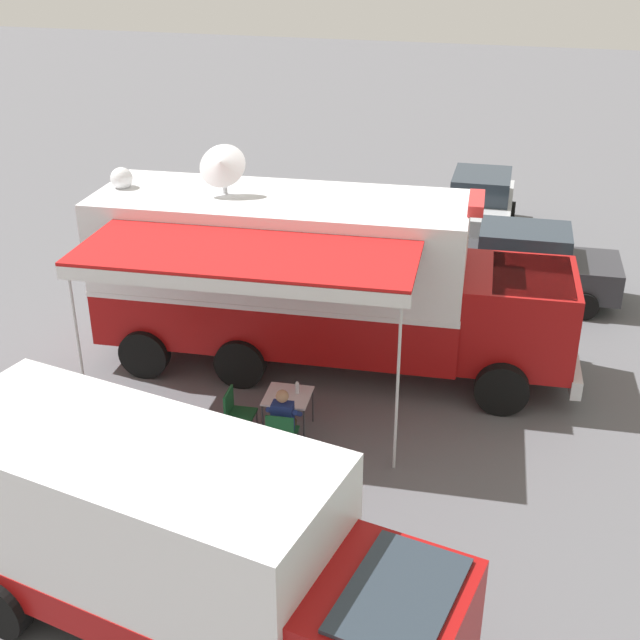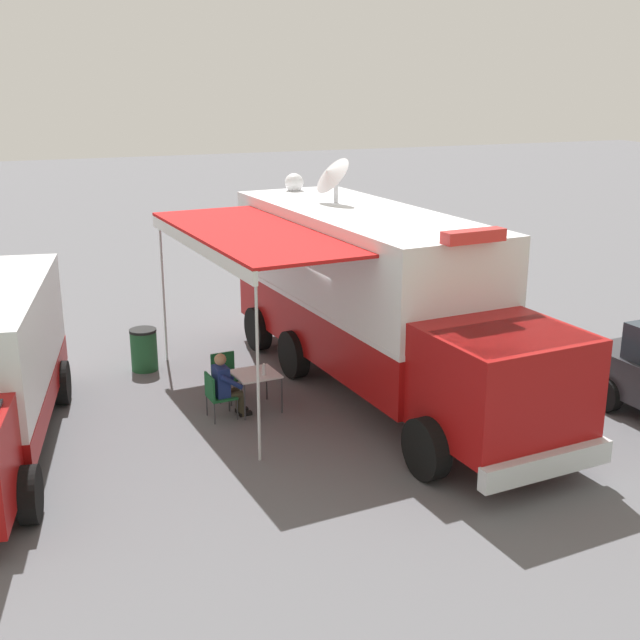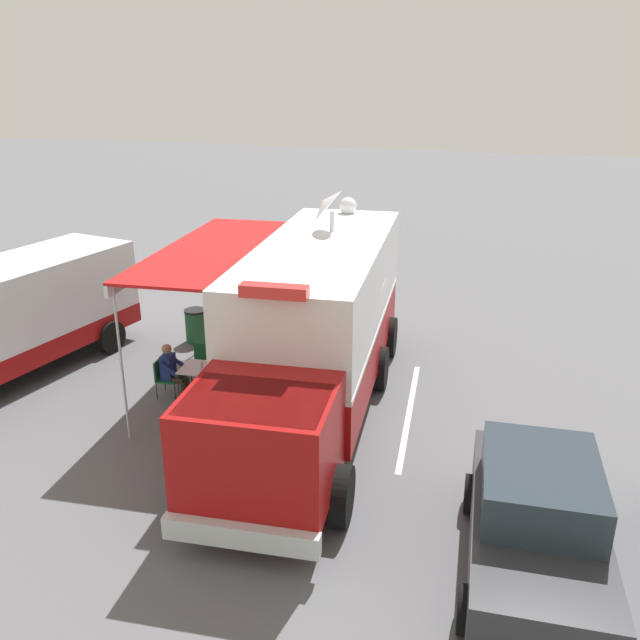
# 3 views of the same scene
# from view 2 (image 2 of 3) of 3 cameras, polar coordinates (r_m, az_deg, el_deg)

# --- Properties ---
(ground_plane) EXTENTS (100.00, 100.00, 0.00)m
(ground_plane) POSITION_cam_2_polar(r_m,az_deg,el_deg) (17.19, 2.71, -3.90)
(ground_plane) COLOR #5B5B60
(lot_stripe) EXTENTS (0.53, 4.79, 0.01)m
(lot_stripe) POSITION_cam_2_polar(r_m,az_deg,el_deg) (17.81, 9.23, -3.35)
(lot_stripe) COLOR silver
(lot_stripe) RESTS_ON ground
(command_truck) EXTENTS (5.51, 9.67, 4.53)m
(command_truck) POSITION_cam_2_polar(r_m,az_deg,el_deg) (15.96, 3.99, 1.77)
(command_truck) COLOR #9E0F0F
(command_truck) RESTS_ON ground
(folding_table) EXTENTS (0.87, 0.87, 0.73)m
(folding_table) POSITION_cam_2_polar(r_m,az_deg,el_deg) (15.29, -4.54, -3.94)
(folding_table) COLOR silver
(folding_table) RESTS_ON ground
(water_bottle) EXTENTS (0.07, 0.07, 0.22)m
(water_bottle) POSITION_cam_2_polar(r_m,az_deg,el_deg) (15.14, -3.95, -3.48)
(water_bottle) COLOR silver
(water_bottle) RESTS_ON folding_table
(folding_chair_at_table) EXTENTS (0.52, 0.52, 0.87)m
(folding_chair_at_table) POSITION_cam_2_polar(r_m,az_deg,el_deg) (15.02, -7.29, -5.07)
(folding_chair_at_table) COLOR #19562D
(folding_chair_at_table) RESTS_ON ground
(folding_chair_beside_table) EXTENTS (0.52, 0.52, 0.87)m
(folding_chair_beside_table) POSITION_cam_2_polar(r_m,az_deg,el_deg) (16.02, -6.68, -3.63)
(folding_chair_beside_table) COLOR #19562D
(folding_chair_beside_table) RESTS_ON ground
(seated_responder) EXTENTS (0.69, 0.58, 1.25)m
(seated_responder) POSITION_cam_2_polar(r_m,az_deg,el_deg) (15.02, -6.63, -4.47)
(seated_responder) COLOR navy
(seated_responder) RESTS_ON ground
(trash_bin) EXTENTS (0.57, 0.57, 0.91)m
(trash_bin) POSITION_cam_2_polar(r_m,az_deg,el_deg) (17.76, -12.24, -2.04)
(trash_bin) COLOR #235B33
(trash_bin) RESTS_ON ground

